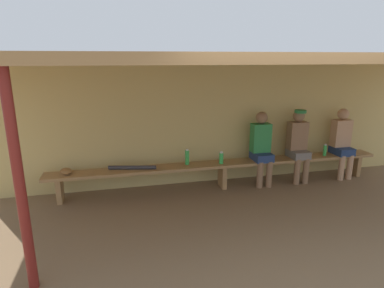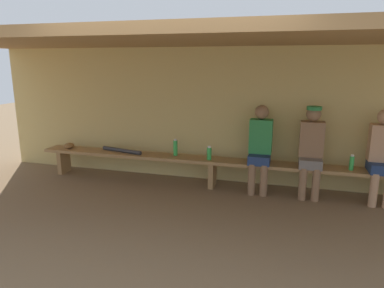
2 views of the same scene
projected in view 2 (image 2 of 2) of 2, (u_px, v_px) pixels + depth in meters
name	position (u px, v px, depth m)	size (l,w,h in m)	color
ground_plane	(184.00, 230.00, 4.19)	(24.00, 24.00, 0.00)	brown
back_wall	(219.00, 115.00, 5.81)	(8.00, 0.20, 2.20)	tan
dugout_roof	(200.00, 37.00, 4.33)	(8.00, 2.80, 0.12)	#9E7547
bench	(212.00, 163.00, 5.56)	(6.00, 0.36, 0.46)	#9E7547
player_with_sunglasses	(311.00, 147.00, 5.09)	(0.34, 0.42, 1.34)	slate
player_leftmost	(382.00, 153.00, 4.85)	(0.34, 0.42, 1.34)	navy
player_shirtless_tan	(260.00, 145.00, 5.29)	(0.34, 0.42, 1.34)	navy
water_bottle_blue	(209.00, 153.00, 5.48)	(0.07, 0.07, 0.22)	green
water_bottle_orange	(175.00, 148.00, 5.72)	(0.07, 0.07, 0.28)	green
water_bottle_clear	(352.00, 163.00, 4.95)	(0.06, 0.06, 0.23)	green
baseball_glove_tan	(69.00, 145.00, 6.24)	(0.24, 0.17, 0.09)	olive
baseball_bat	(122.00, 150.00, 5.95)	(0.07, 0.07, 0.79)	#333338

